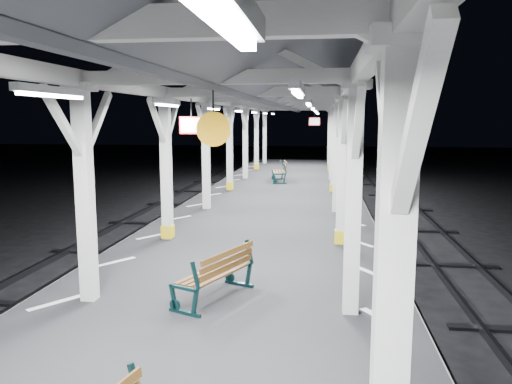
# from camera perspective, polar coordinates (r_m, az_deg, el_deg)

# --- Properties ---
(ground) EXTENTS (120.00, 120.00, 0.00)m
(ground) POSITION_cam_1_polar(r_m,az_deg,el_deg) (9.95, -2.07, -14.08)
(ground) COLOR black
(ground) RESTS_ON ground
(platform) EXTENTS (6.00, 50.00, 1.00)m
(platform) POSITION_cam_1_polar(r_m,az_deg,el_deg) (9.76, -2.08, -11.36)
(platform) COLOR black
(platform) RESTS_ON ground
(hazard_stripes_left) EXTENTS (1.00, 48.00, 0.01)m
(hazard_stripes_left) POSITION_cam_1_polar(r_m,az_deg,el_deg) (10.29, -15.81, -7.70)
(hazard_stripes_left) COLOR silver
(hazard_stripes_left) RESTS_ON platform
(hazard_stripes_right) EXTENTS (1.00, 48.00, 0.01)m
(hazard_stripes_right) POSITION_cam_1_polar(r_m,az_deg,el_deg) (9.52, 12.78, -8.90)
(hazard_stripes_right) COLOR silver
(hazard_stripes_right) RESTS_ON platform
(track_right) EXTENTS (2.20, 60.00, 0.16)m
(track_right) POSITION_cam_1_polar(r_m,az_deg,el_deg) (10.38, 27.16, -13.57)
(track_right) COLOR #2D2D33
(track_right) RESTS_ON ground
(canopy) EXTENTS (5.40, 49.00, 4.65)m
(canopy) POSITION_cam_1_polar(r_m,az_deg,el_deg) (9.21, -2.24, 13.11)
(canopy) COLOR silver
(canopy) RESTS_ON platform
(bench_mid) EXTENTS (1.10, 1.62, 0.83)m
(bench_mid) POSITION_cam_1_polar(r_m,az_deg,el_deg) (7.83, -4.31, -9.18)
(bench_mid) COLOR #0C2A2B
(bench_mid) RESTS_ON platform
(bench_far) EXTENTS (0.85, 1.75, 0.91)m
(bench_far) POSITION_cam_1_polar(r_m,az_deg,el_deg) (22.19, 2.88, 2.41)
(bench_far) COLOR #0C2A2B
(bench_far) RESTS_ON platform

